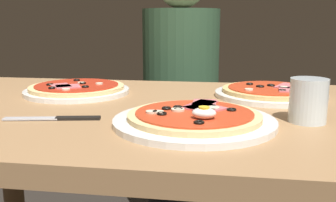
# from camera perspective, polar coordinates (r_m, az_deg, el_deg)

# --- Properties ---
(dining_table) EXTENTS (1.18, 0.77, 0.74)m
(dining_table) POSITION_cam_1_polar(r_m,az_deg,el_deg) (0.95, -4.98, -7.88)
(dining_table) COLOR #9E754C
(dining_table) RESTS_ON ground
(pizza_foreground) EXTENTS (0.32, 0.32, 0.05)m
(pizza_foreground) POSITION_cam_1_polar(r_m,az_deg,el_deg) (0.75, 3.91, -2.60)
(pizza_foreground) COLOR white
(pizza_foreground) RESTS_ON dining_table
(pizza_across_left) EXTENTS (0.29, 0.29, 0.03)m
(pizza_across_left) POSITION_cam_1_polar(r_m,az_deg,el_deg) (1.09, -13.26, 1.70)
(pizza_across_left) COLOR white
(pizza_across_left) RESTS_ON dining_table
(pizza_across_right) EXTENTS (0.29, 0.29, 0.03)m
(pizza_across_right) POSITION_cam_1_polar(r_m,az_deg,el_deg) (1.06, 14.86, 1.26)
(pizza_across_right) COLOR white
(pizza_across_right) RESTS_ON dining_table
(water_glass_near) EXTENTS (0.07, 0.07, 0.09)m
(water_glass_near) POSITION_cam_1_polar(r_m,az_deg,el_deg) (0.81, 19.93, -0.31)
(water_glass_near) COLOR silver
(water_glass_near) RESTS_ON dining_table
(knife) EXTENTS (0.20, 0.05, 0.01)m
(knife) POSITION_cam_1_polar(r_m,az_deg,el_deg) (0.82, -15.74, -2.46)
(knife) COLOR silver
(knife) RESTS_ON dining_table
(diner_person) EXTENTS (0.32, 0.32, 1.18)m
(diner_person) POSITION_cam_1_polar(r_m,az_deg,el_deg) (1.68, 1.85, -1.08)
(diner_person) COLOR black
(diner_person) RESTS_ON ground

